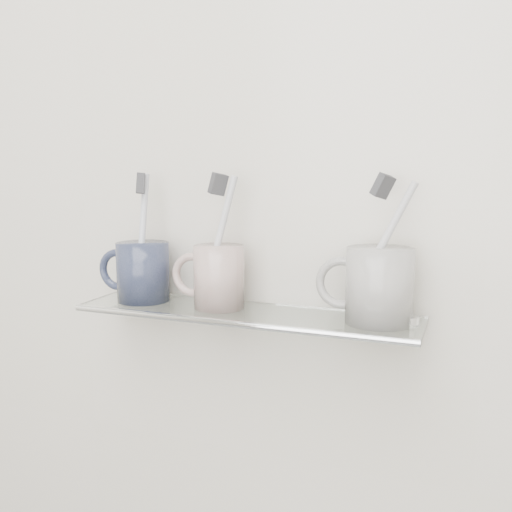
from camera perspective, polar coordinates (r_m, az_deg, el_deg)
The scene contains 18 objects.
wall_back at distance 0.86m, azimuth 0.42°, elevation 5.20°, with size 2.50×2.50×0.00m, color beige.
shelf_glass at distance 0.83m, azimuth -1.10°, elevation -5.77°, with size 0.50×0.12×0.01m, color silver.
shelf_rail at distance 0.78m, azimuth -2.66°, elevation -6.74°, with size 0.01×0.01×0.50m, color silver.
bracket_left at distance 0.96m, azimuth -11.72°, elevation -4.51°, with size 0.02×0.02×0.03m, color silver.
bracket_right at distance 0.82m, azimuth 13.96°, elevation -6.89°, with size 0.02×0.02×0.03m, color silver.
mug_left at distance 0.90m, azimuth -11.21°, elevation -1.55°, with size 0.08×0.08×0.09m, color black.
mug_left_handle at distance 0.92m, azimuth -13.66°, elevation -1.35°, with size 0.07×0.07×0.01m, color black.
toothbrush_left at distance 0.89m, azimuth -11.32°, elevation 1.98°, with size 0.01×0.01×0.19m, color #AFB6C3.
bristles_left at distance 0.88m, azimuth -11.47°, elevation 7.14°, with size 0.01×0.02×0.03m, color #303033.
mug_center at distance 0.84m, azimuth -3.71°, elevation -2.09°, with size 0.07×0.07×0.09m, color silver.
mug_center_handle at distance 0.86m, azimuth -6.35°, elevation -1.89°, with size 0.07×0.07×0.01m, color silver.
toothbrush_center at distance 0.83m, azimuth -3.75°, elevation 1.64°, with size 0.01×0.01×0.19m, color #B6B8BB.
bristles_center at distance 0.82m, azimuth -3.80°, elevation 7.18°, with size 0.01×0.02×0.03m, color #303033.
mug_right at distance 0.77m, azimuth 12.24°, elevation -2.92°, with size 0.09×0.09×0.10m, color white.
mug_right_handle at distance 0.78m, azimuth 8.56°, elevation -2.68°, with size 0.07×0.07×0.01m, color white.
toothbrush_right at distance 0.76m, azimuth 12.37°, elevation 0.83°, with size 0.01×0.01×0.19m, color #B9B6B5.
bristles_right at distance 0.75m, azimuth 12.57°, elevation 6.85°, with size 0.01×0.02×0.03m, color #303033.
chrome_cap at distance 0.78m, azimuth 14.87°, elevation -6.26°, with size 0.03×0.03×0.01m, color silver.
Camera 1 is at (0.30, 0.30, 1.30)m, focal length 40.00 mm.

